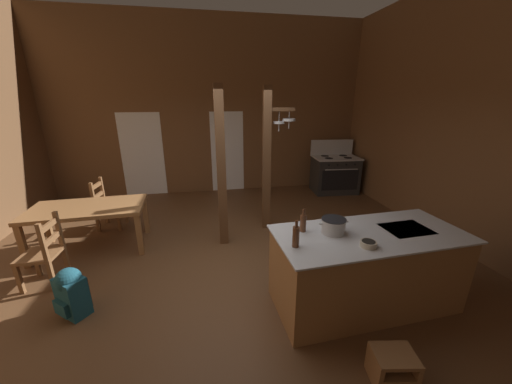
{
  "coord_description": "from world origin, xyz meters",
  "views": [
    {
      "loc": [
        -0.22,
        -3.54,
        2.38
      ],
      "look_at": [
        0.55,
        0.58,
        0.96
      ],
      "focal_mm": 19.69,
      "sensor_mm": 36.0,
      "label": 1
    }
  ],
  "objects_px": {
    "ladderback_chair_near_window": "(44,253)",
    "bottle_tall_on_counter": "(303,223)",
    "stove_range": "(334,174)",
    "bottle_short_on_counter": "(296,236)",
    "stockpot_on_counter": "(333,226)",
    "ladderback_chair_by_post": "(107,205)",
    "backpack": "(71,291)",
    "step_stool": "(393,365)",
    "kitchen_island": "(365,269)",
    "dining_table": "(88,212)",
    "mixing_bowl_on_counter": "(368,244)"
  },
  "relations": [
    {
      "from": "ladderback_chair_near_window",
      "to": "bottle_tall_on_counter",
      "type": "xyz_separation_m",
      "value": [
        3.19,
        -0.94,
        0.59
      ]
    },
    {
      "from": "stove_range",
      "to": "bottle_short_on_counter",
      "type": "height_order",
      "value": "stove_range"
    },
    {
      "from": "stockpot_on_counter",
      "to": "bottle_tall_on_counter",
      "type": "height_order",
      "value": "bottle_tall_on_counter"
    },
    {
      "from": "ladderback_chair_by_post",
      "to": "backpack",
      "type": "bearing_deg",
      "value": -83.18
    },
    {
      "from": "step_stool",
      "to": "stockpot_on_counter",
      "type": "height_order",
      "value": "stockpot_on_counter"
    },
    {
      "from": "kitchen_island",
      "to": "bottle_tall_on_counter",
      "type": "relative_size",
      "value": 8.11
    },
    {
      "from": "step_stool",
      "to": "stockpot_on_counter",
      "type": "distance_m",
      "value": 1.37
    },
    {
      "from": "kitchen_island",
      "to": "ladderback_chair_near_window",
      "type": "bearing_deg",
      "value": 164.08
    },
    {
      "from": "kitchen_island",
      "to": "dining_table",
      "type": "bearing_deg",
      "value": 151.28
    },
    {
      "from": "stockpot_on_counter",
      "to": "kitchen_island",
      "type": "bearing_deg",
      "value": -11.99
    },
    {
      "from": "step_stool",
      "to": "ladderback_chair_by_post",
      "type": "xyz_separation_m",
      "value": [
        -3.36,
        3.8,
        0.27
      ]
    },
    {
      "from": "mixing_bowl_on_counter",
      "to": "stove_range",
      "type": "bearing_deg",
      "value": 68.1
    },
    {
      "from": "dining_table",
      "to": "mixing_bowl_on_counter",
      "type": "bearing_deg",
      "value": -33.31
    },
    {
      "from": "backpack",
      "to": "mixing_bowl_on_counter",
      "type": "bearing_deg",
      "value": -12.36
    },
    {
      "from": "bottle_short_on_counter",
      "to": "stockpot_on_counter",
      "type": "bearing_deg",
      "value": 23.48
    },
    {
      "from": "dining_table",
      "to": "stockpot_on_counter",
      "type": "bearing_deg",
      "value": -30.57
    },
    {
      "from": "step_stool",
      "to": "backpack",
      "type": "bearing_deg",
      "value": 155.56
    },
    {
      "from": "kitchen_island",
      "to": "stove_range",
      "type": "xyz_separation_m",
      "value": [
        1.55,
        4.06,
        0.01
      ]
    },
    {
      "from": "stove_range",
      "to": "mixing_bowl_on_counter",
      "type": "xyz_separation_m",
      "value": [
        -1.74,
        -4.33,
        0.49
      ]
    },
    {
      "from": "step_stool",
      "to": "mixing_bowl_on_counter",
      "type": "height_order",
      "value": "mixing_bowl_on_counter"
    },
    {
      "from": "bottle_tall_on_counter",
      "to": "stockpot_on_counter",
      "type": "bearing_deg",
      "value": -16.12
    },
    {
      "from": "stove_range",
      "to": "bottle_tall_on_counter",
      "type": "distance_m",
      "value": 4.54
    },
    {
      "from": "kitchen_island",
      "to": "ladderback_chair_by_post",
      "type": "relative_size",
      "value": 2.32
    },
    {
      "from": "ladderback_chair_near_window",
      "to": "bottle_tall_on_counter",
      "type": "bearing_deg",
      "value": -16.39
    },
    {
      "from": "ladderback_chair_near_window",
      "to": "ladderback_chair_by_post",
      "type": "height_order",
      "value": "same"
    },
    {
      "from": "stove_range",
      "to": "backpack",
      "type": "xyz_separation_m",
      "value": [
        -4.9,
        -3.64,
        -0.17
      ]
    },
    {
      "from": "ladderback_chair_by_post",
      "to": "mixing_bowl_on_counter",
      "type": "distance_m",
      "value": 4.67
    },
    {
      "from": "ladderback_chair_by_post",
      "to": "mixing_bowl_on_counter",
      "type": "height_order",
      "value": "mixing_bowl_on_counter"
    },
    {
      "from": "dining_table",
      "to": "step_stool",
      "type": "bearing_deg",
      "value": -41.4
    },
    {
      "from": "mixing_bowl_on_counter",
      "to": "bottle_tall_on_counter",
      "type": "distance_m",
      "value": 0.71
    },
    {
      "from": "step_stool",
      "to": "ladderback_chair_near_window",
      "type": "distance_m",
      "value": 4.21
    },
    {
      "from": "dining_table",
      "to": "stockpot_on_counter",
      "type": "xyz_separation_m",
      "value": [
        3.26,
        -1.92,
        0.37
      ]
    },
    {
      "from": "stove_range",
      "to": "backpack",
      "type": "distance_m",
      "value": 6.11
    },
    {
      "from": "kitchen_island",
      "to": "bottle_tall_on_counter",
      "type": "bearing_deg",
      "value": 166.18
    },
    {
      "from": "backpack",
      "to": "step_stool",
      "type": "bearing_deg",
      "value": -24.44
    },
    {
      "from": "stove_range",
      "to": "ladderback_chair_near_window",
      "type": "height_order",
      "value": "stove_range"
    },
    {
      "from": "step_stool",
      "to": "dining_table",
      "type": "bearing_deg",
      "value": 138.6
    },
    {
      "from": "stove_range",
      "to": "dining_table",
      "type": "xyz_separation_m",
      "value": [
        -5.22,
        -2.05,
        0.17
      ]
    },
    {
      "from": "kitchen_island",
      "to": "mixing_bowl_on_counter",
      "type": "height_order",
      "value": "mixing_bowl_on_counter"
    },
    {
      "from": "mixing_bowl_on_counter",
      "to": "dining_table",
      "type": "bearing_deg",
      "value": 146.69
    },
    {
      "from": "dining_table",
      "to": "ladderback_chair_by_post",
      "type": "distance_m",
      "value": 0.84
    },
    {
      "from": "stockpot_on_counter",
      "to": "mixing_bowl_on_counter",
      "type": "bearing_deg",
      "value": -58.82
    },
    {
      "from": "ladderback_chair_near_window",
      "to": "ladderback_chair_by_post",
      "type": "distance_m",
      "value": 1.73
    },
    {
      "from": "kitchen_island",
      "to": "stockpot_on_counter",
      "type": "bearing_deg",
      "value": 168.01
    },
    {
      "from": "mixing_bowl_on_counter",
      "to": "bottle_short_on_counter",
      "type": "bearing_deg",
      "value": 169.44
    },
    {
      "from": "mixing_bowl_on_counter",
      "to": "bottle_tall_on_counter",
      "type": "relative_size",
      "value": 0.61
    },
    {
      "from": "stove_range",
      "to": "bottle_short_on_counter",
      "type": "bearing_deg",
      "value": -120.5
    },
    {
      "from": "step_stool",
      "to": "ladderback_chair_near_window",
      "type": "relative_size",
      "value": 0.42
    },
    {
      "from": "kitchen_island",
      "to": "stove_range",
      "type": "distance_m",
      "value": 4.35
    },
    {
      "from": "dining_table",
      "to": "ladderback_chair_near_window",
      "type": "bearing_deg",
      "value": -105.99
    }
  ]
}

